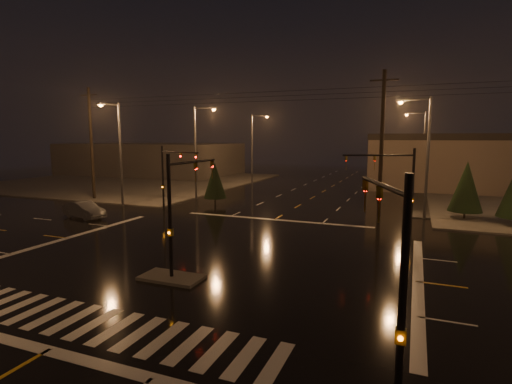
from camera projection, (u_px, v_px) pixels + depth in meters
ground at (211, 256)px, 22.84m from camera, size 140.00×140.00×0.00m
sidewalk_nw at (131, 181)px, 61.48m from camera, size 36.00×36.00×0.12m
median_island at (172, 277)px, 19.16m from camera, size 3.00×1.60×0.15m
crosswalk at (94, 324)px, 14.57m from camera, size 15.00×2.60×0.01m
stop_bar_near at (48, 350)px, 12.73m from camera, size 16.00×0.50×0.01m
stop_bar_far at (274, 220)px, 32.96m from camera, size 16.00×0.50×0.01m
commercial_block at (151, 159)px, 73.98m from camera, size 30.00×18.00×5.60m
signal_mast_median at (180, 199)px, 19.51m from camera, size 0.25×4.59×6.00m
signal_mast_ne at (398, 180)px, 28.15m from camera, size 4.84×1.86×6.00m
signal_mast_nw at (170, 171)px, 35.15m from camera, size 4.84×1.86×6.00m
signal_mast_se at (393, 265)px, 9.60m from camera, size 1.55×3.87×6.00m
streetlight_1 at (198, 146)px, 42.73m from camera, size 2.77×0.32×10.00m
streetlight_2 at (254, 144)px, 57.44m from camera, size 2.77×0.32×10.00m
streetlight_3 at (424, 149)px, 32.64m from camera, size 2.77×0.32×10.00m
streetlight_4 at (422, 145)px, 51.03m from camera, size 2.77×0.32×10.00m
streetlight_5 at (118, 147)px, 38.24m from camera, size 0.32×2.77×10.00m
utility_pole_0 at (91, 143)px, 42.99m from camera, size 2.20×0.32×12.00m
utility_pole_1 at (382, 145)px, 31.93m from camera, size 2.20×0.32×12.00m
conifer_0 at (466, 186)px, 32.60m from camera, size 2.65×2.65×4.84m
conifer_3 at (215, 180)px, 39.84m from camera, size 2.29×2.29×4.28m
car_crossing at (84, 210)px, 33.53m from camera, size 4.45×2.38×1.39m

